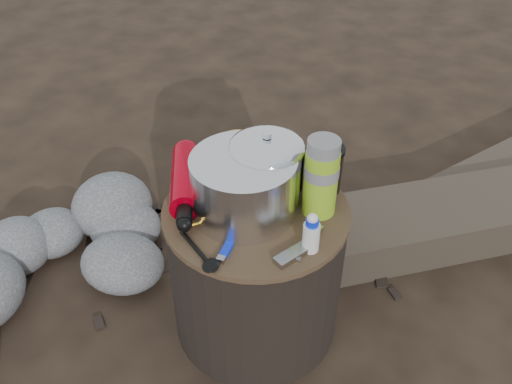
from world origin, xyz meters
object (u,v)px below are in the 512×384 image
(stump, at_px, (256,269))
(thermos, at_px, (321,177))
(camping_pot, at_px, (267,168))
(fuel_bottle, at_px, (185,180))
(travel_mug, at_px, (326,169))
(log_main, at_px, (507,208))

(stump, relative_size, thermos, 2.28)
(camping_pot, distance_m, fuel_bottle, 0.21)
(thermos, bearing_deg, travel_mug, 94.25)
(stump, bearing_deg, fuel_bottle, 177.15)
(log_main, bearing_deg, thermos, -73.75)
(thermos, xyz_separation_m, travel_mug, (-0.01, 0.09, -0.04))
(camping_pot, height_order, travel_mug, camping_pot)
(thermos, bearing_deg, camping_pot, 177.13)
(stump, relative_size, travel_mug, 3.75)
(stump, height_order, log_main, stump)
(log_main, distance_m, camping_pot, 1.03)
(log_main, distance_m, thermos, 0.95)
(travel_mug, bearing_deg, stump, -135.04)
(log_main, relative_size, fuel_bottle, 5.43)
(log_main, bearing_deg, fuel_bottle, -85.92)
(log_main, height_order, fuel_bottle, fuel_bottle)
(log_main, xyz_separation_m, camping_pot, (-0.68, -0.63, 0.45))
(stump, xyz_separation_m, travel_mug, (0.14, 0.14, 0.27))
(log_main, xyz_separation_m, fuel_bottle, (-0.88, -0.67, 0.39))
(stump, distance_m, fuel_bottle, 0.32)
(log_main, distance_m, fuel_bottle, 1.17)
(fuel_bottle, distance_m, thermos, 0.35)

